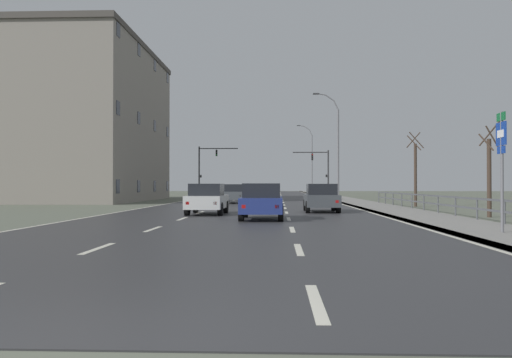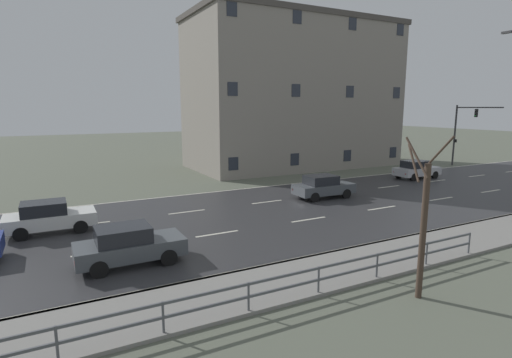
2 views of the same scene
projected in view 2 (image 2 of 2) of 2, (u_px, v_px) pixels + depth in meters
The scene contains 8 objects.
ground_plane at pixel (439, 190), 30.22m from camera, with size 160.00×160.00×0.12m.
traffic_signal_left at pixel (463, 127), 41.18m from camera, with size 4.91×0.36×6.30m.
car_near_right at pixel (49, 217), 19.56m from camera, with size 1.86×4.11×1.57m.
car_near_left at pixel (129, 245), 15.57m from camera, with size 1.85×4.11×1.57m.
car_far_left at pixel (417, 169), 34.52m from camera, with size 1.88×4.12×1.57m.
car_far_right at pixel (323, 186), 27.06m from camera, with size 1.96×4.17×1.57m.
brick_building at pixel (293, 94), 41.26m from camera, with size 10.44×21.24×14.78m.
bare_tree_mid at pixel (423, 225), 12.58m from camera, with size 1.11×1.18×5.25m.
Camera 2 is at (19.74, 21.97, 6.08)m, focal length 28.13 mm.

